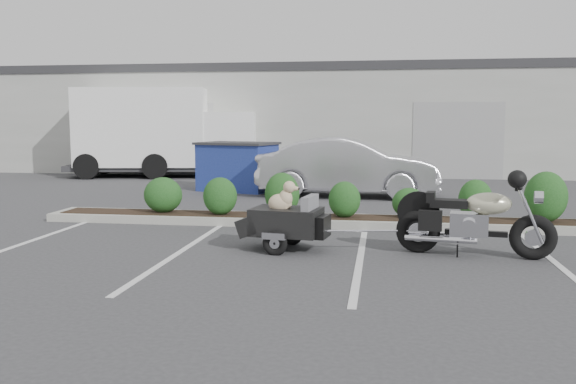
# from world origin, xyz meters

# --- Properties ---
(ground) EXTENTS (90.00, 90.00, 0.00)m
(ground) POSITION_xyz_m (0.00, 0.00, 0.00)
(ground) COLOR #38383A
(ground) RESTS_ON ground
(planter_kerb) EXTENTS (12.00, 1.00, 0.15)m
(planter_kerb) POSITION_xyz_m (1.00, 2.20, 0.07)
(planter_kerb) COLOR #9E9E93
(planter_kerb) RESTS_ON ground
(building) EXTENTS (26.00, 10.00, 4.00)m
(building) POSITION_xyz_m (0.00, 17.00, 2.00)
(building) COLOR #9EA099
(building) RESTS_ON ground
(motorcycle) EXTENTS (2.26, 0.88, 1.30)m
(motorcycle) POSITION_xyz_m (2.82, -0.18, 0.52)
(motorcycle) COLOR black
(motorcycle) RESTS_ON ground
(pet_trailer) EXTENTS (1.83, 1.04, 1.08)m
(pet_trailer) POSITION_xyz_m (0.04, -0.16, 0.45)
(pet_trailer) COLOR black
(pet_trailer) RESTS_ON ground
(sedan) EXTENTS (4.67, 1.66, 1.54)m
(sedan) POSITION_xyz_m (0.61, 6.62, 0.77)
(sedan) COLOR silver
(sedan) RESTS_ON ground
(dumpster) EXTENTS (2.39, 1.93, 1.37)m
(dumpster) POSITION_xyz_m (-2.55, 7.50, 0.69)
(dumpster) COLOR navy
(dumpster) RESTS_ON ground
(delivery_truck) EXTENTS (6.99, 3.30, 3.08)m
(delivery_truck) POSITION_xyz_m (-6.12, 11.46, 1.48)
(delivery_truck) COLOR white
(delivery_truck) RESTS_ON ground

